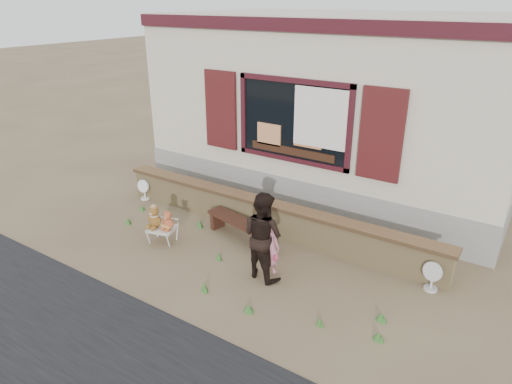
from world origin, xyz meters
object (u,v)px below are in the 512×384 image
Objects in this scene: folding_chair at (162,229)px; child at (270,247)px; bench at (240,226)px; teddy_bear_right at (168,220)px; adult at (263,236)px; teddy_bear_left at (155,216)px.

child is at bearing -9.13° from folding_chair.
teddy_bear_right is at bearing -128.74° from bench.
bench is 2.76× the size of folding_chair.
adult is (-0.03, -0.19, 0.28)m from child.
bench is 1.72× the size of child.
bench is at bearing 18.78° from teddy_bear_left.
teddy_bear_right is at bearing 0.00° from folding_chair.
child is at bearing -88.94° from adult.
teddy_bear_left is (-0.13, -0.04, 0.25)m from folding_chair.
child is 0.63× the size of adult.
adult is at bearing -12.99° from teddy_bear_left.
teddy_bear_left is at bearing -180.00° from folding_chair.
folding_chair is 0.29m from teddy_bear_left.
child is (2.37, 0.30, -0.05)m from teddy_bear_left.
bench is at bearing 22.61° from teddy_bear_right.
child reaches higher than bench.
adult is at bearing 81.72° from child.
teddy_bear_left is at bearing 9.26° from child.
bench is 1.48m from folding_chair.
adult is (2.07, 0.04, 0.27)m from teddy_bear_right.
teddy_bear_left is at bearing 14.21° from adult.
adult is (2.21, 0.08, 0.48)m from folding_chair.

